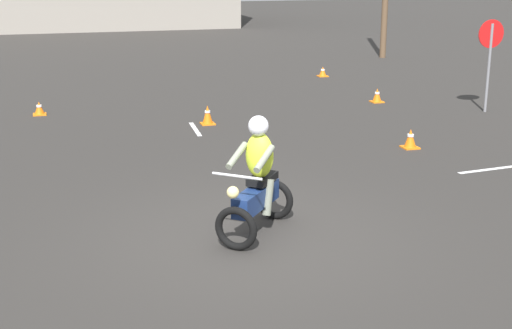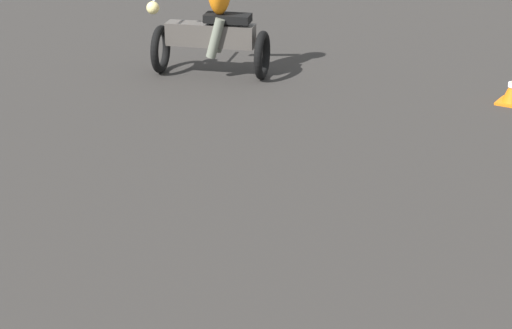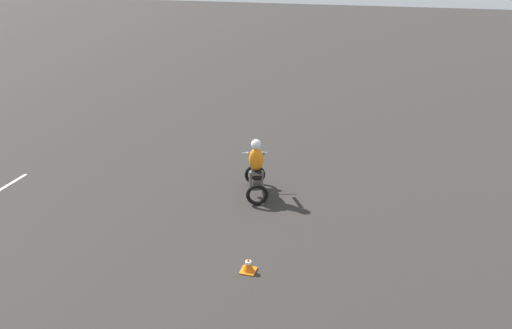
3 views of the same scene
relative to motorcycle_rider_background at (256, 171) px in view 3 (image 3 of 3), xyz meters
name	(u,v)px [view 3 (image 3 of 3)]	position (x,y,z in m)	size (l,w,h in m)	color
motorcycle_rider_background	(256,171)	(0.00, 0.00, 0.00)	(1.55, 1.04, 1.66)	black
traffic_cone_near_right	(248,265)	(3.53, 0.85, -0.57)	(0.32, 0.32, 0.33)	orange
lane_stripe_w	(8,185)	(1.43, -7.11, -0.72)	(0.10, 1.58, 0.01)	silver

